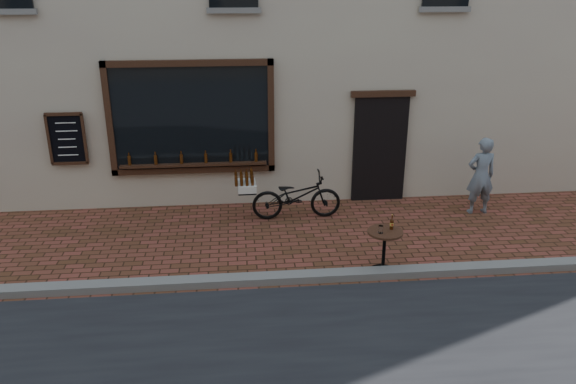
{
  "coord_description": "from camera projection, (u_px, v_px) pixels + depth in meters",
  "views": [
    {
      "loc": [
        -1.06,
        -7.42,
        4.43
      ],
      "look_at": [
        -0.22,
        1.2,
        1.1
      ],
      "focal_mm": 35.0,
      "sensor_mm": 36.0,
      "label": 1
    }
  ],
  "objects": [
    {
      "name": "ground",
      "position": [
        310.0,
        287.0,
        8.57
      ],
      "size": [
        90.0,
        90.0,
        0.0
      ],
      "primitive_type": "plane",
      "color": "#502D1A",
      "rests_on": "ground"
    },
    {
      "name": "pedestrian",
      "position": [
        481.0,
        176.0,
        11.0
      ],
      "size": [
        0.58,
        0.39,
        1.55
      ],
      "primitive_type": "imported",
      "rotation": [
        0.0,
        0.0,
        3.18
      ],
      "color": "slate",
      "rests_on": "ground"
    },
    {
      "name": "bistro_table",
      "position": [
        385.0,
        243.0,
        8.83
      ],
      "size": [
        0.56,
        0.56,
        0.96
      ],
      "color": "black",
      "rests_on": "ground"
    },
    {
      "name": "kerb",
      "position": [
        308.0,
        277.0,
        8.74
      ],
      "size": [
        90.0,
        0.25,
        0.12
      ],
      "primitive_type": "cube",
      "color": "slate",
      "rests_on": "ground"
    },
    {
      "name": "cargo_bicycle",
      "position": [
        295.0,
        196.0,
        10.86
      ],
      "size": [
        2.05,
        0.64,
        0.97
      ],
      "rotation": [
        0.0,
        0.0,
        1.59
      ],
      "color": "black",
      "rests_on": "ground"
    }
  ]
}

